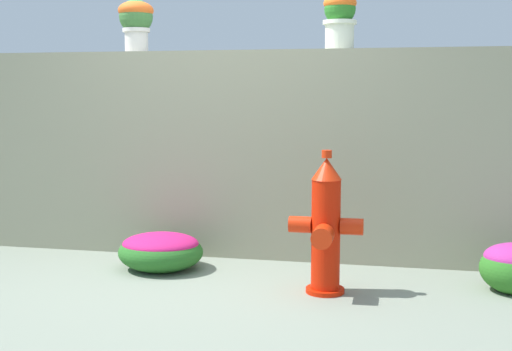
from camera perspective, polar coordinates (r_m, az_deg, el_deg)
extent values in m
plane|color=gray|center=(4.63, -5.35, -9.30)|extent=(24.00, 24.00, 0.00)
cube|color=gray|center=(5.41, -2.34, 1.88)|extent=(5.61, 0.40, 1.63)
cylinder|color=silver|center=(5.65, -10.17, 11.27)|extent=(0.19, 0.19, 0.20)
cylinder|color=silver|center=(5.66, -10.19, 12.11)|extent=(0.22, 0.22, 0.03)
sphere|color=#3D7338|center=(5.67, -10.21, 13.22)|extent=(0.28, 0.28, 0.28)
ellipsoid|color=orange|center=(5.67, -10.22, 13.70)|extent=(0.29, 0.29, 0.15)
cylinder|color=silver|center=(5.26, 7.15, 11.79)|extent=(0.22, 0.22, 0.22)
cylinder|color=silver|center=(5.27, 7.16, 12.84)|extent=(0.26, 0.26, 0.03)
sphere|color=#297123|center=(5.28, 7.18, 13.93)|extent=(0.24, 0.24, 0.24)
ellipsoid|color=orange|center=(5.29, 7.19, 14.38)|extent=(0.25, 0.25, 0.13)
cylinder|color=red|center=(4.47, 5.91, -9.71)|extent=(0.25, 0.25, 0.03)
cylinder|color=red|center=(4.38, 5.97, -5.21)|extent=(0.19, 0.19, 0.75)
cone|color=red|center=(4.31, 6.05, 0.57)|extent=(0.20, 0.20, 0.14)
cylinder|color=red|center=(4.30, 6.06, 1.84)|extent=(0.07, 0.07, 0.05)
cylinder|color=red|center=(4.39, 3.80, -4.19)|extent=(0.15, 0.11, 0.11)
cylinder|color=red|center=(4.35, 8.19, -4.34)|extent=(0.15, 0.11, 0.11)
cylinder|color=red|center=(4.20, 5.72, -5.21)|extent=(0.13, 0.16, 0.13)
ellipsoid|color=#276723|center=(5.04, -8.14, -6.50)|extent=(0.64, 0.57, 0.28)
ellipsoid|color=#C51C64|center=(5.02, -8.15, -5.80)|extent=(0.57, 0.51, 0.16)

